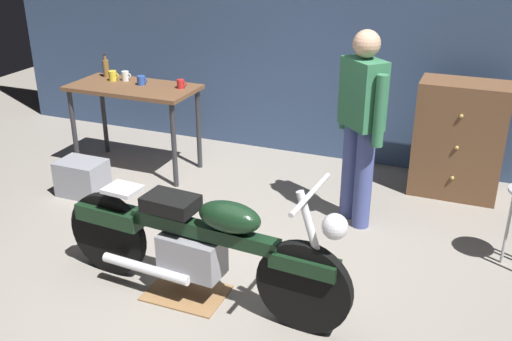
{
  "coord_description": "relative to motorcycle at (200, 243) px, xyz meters",
  "views": [
    {
      "loc": [
        1.54,
        -3.19,
        2.48
      ],
      "look_at": [
        -0.04,
        0.7,
        0.65
      ],
      "focal_mm": 41.21,
      "sensor_mm": 36.0,
      "label": 1
    }
  ],
  "objects": [
    {
      "name": "person_standing",
      "position": [
        0.72,
        1.53,
        0.48
      ],
      "size": [
        0.44,
        0.42,
        1.67
      ],
      "rotation": [
        0.0,
        0.0,
        2.39
      ],
      "color": "#465293",
      "rests_on": "ground_plane"
    },
    {
      "name": "drip_tray",
      "position": [
        -0.13,
        0.0,
        -0.44
      ],
      "size": [
        0.56,
        0.4,
        0.01
      ],
      "primitive_type": "cube",
      "color": "olive",
      "rests_on": "ground_plane"
    },
    {
      "name": "mug_red_diner",
      "position": [
        -1.18,
        1.93,
        0.49
      ],
      "size": [
        0.1,
        0.07,
        0.09
      ],
      "color": "red",
      "rests_on": "workbench"
    },
    {
      "name": "back_wall",
      "position": [
        0.1,
        2.95,
        1.1
      ],
      "size": [
        8.0,
        0.12,
        3.1
      ],
      "primitive_type": "cube",
      "color": "#384C70",
      "rests_on": "ground_plane"
    },
    {
      "name": "workbench",
      "position": [
        -1.67,
        1.83,
        0.34
      ],
      "size": [
        1.3,
        0.64,
        0.9
      ],
      "color": "brown",
      "rests_on": "ground_plane"
    },
    {
      "name": "ground_plane",
      "position": [
        0.1,
        0.15,
        -0.45
      ],
      "size": [
        12.0,
        12.0,
        0.0
      ],
      "primitive_type": "plane",
      "color": "gray"
    },
    {
      "name": "mug_blue_enamel",
      "position": [
        -1.61,
        1.9,
        0.5
      ],
      "size": [
        0.11,
        0.08,
        0.09
      ],
      "color": "#2D51AD",
      "rests_on": "workbench"
    },
    {
      "name": "wooden_dresser",
      "position": [
        1.47,
        2.45,
        0.1
      ],
      "size": [
        0.8,
        0.47,
        1.1
      ],
      "color": "brown",
      "rests_on": "ground_plane"
    },
    {
      "name": "mug_white_ceramic",
      "position": [
        -1.85,
        1.98,
        0.5
      ],
      "size": [
        0.11,
        0.07,
        0.1
      ],
      "color": "white",
      "rests_on": "workbench"
    },
    {
      "name": "bottle",
      "position": [
        -2.13,
        2.04,
        0.55
      ],
      "size": [
        0.06,
        0.06,
        0.24
      ],
      "color": "olive",
      "rests_on": "workbench"
    },
    {
      "name": "storage_bin",
      "position": [
        -1.82,
        1.08,
        -0.28
      ],
      "size": [
        0.44,
        0.32,
        0.34
      ],
      "primitive_type": "cube",
      "color": "gray",
      "rests_on": "ground_plane"
    },
    {
      "name": "mug_yellow_tall",
      "position": [
        -1.97,
        1.93,
        0.5
      ],
      "size": [
        0.12,
        0.08,
        0.1
      ],
      "color": "yellow",
      "rests_on": "workbench"
    },
    {
      "name": "motorcycle",
      "position": [
        0.0,
        0.0,
        0.0
      ],
      "size": [
        2.19,
        0.6,
        1.0
      ],
      "rotation": [
        0.0,
        0.0,
        -0.07
      ],
      "color": "black",
      "rests_on": "ground_plane"
    }
  ]
}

